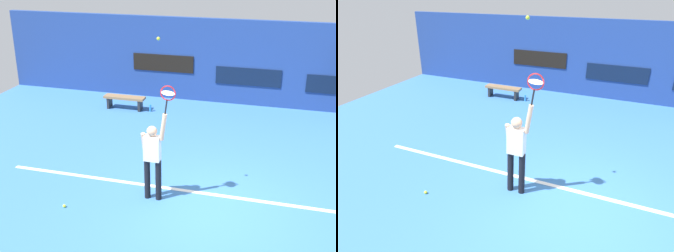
{
  "view_description": "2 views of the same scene",
  "coord_description": "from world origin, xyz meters",
  "views": [
    {
      "loc": [
        1.24,
        -7.72,
        5.04
      ],
      "look_at": [
        -1.12,
        0.74,
        1.47
      ],
      "focal_mm": 46.7,
      "sensor_mm": 36.0,
      "label": 1
    },
    {
      "loc": [
        0.6,
        -4.67,
        3.93
      ],
      "look_at": [
        -1.68,
        0.49,
        1.28
      ],
      "focal_mm": 31.83,
      "sensor_mm": 36.0,
      "label": 2
    }
  ],
  "objects": [
    {
      "name": "back_wall",
      "position": [
        0.0,
        6.93,
        1.45
      ],
      "size": [
        18.0,
        0.2,
        2.9
      ],
      "primitive_type": "cube",
      "color": "navy",
      "rests_on": "ground_plane"
    },
    {
      "name": "spare_ball",
      "position": [
        -2.97,
        -0.74,
        0.03
      ],
      "size": [
        0.07,
        0.07,
        0.07
      ],
      "primitive_type": "sphere",
      "color": "#CCE033",
      "rests_on": "ground_plane"
    },
    {
      "name": "tennis_player",
      "position": [
        -1.28,
        0.12,
        1.01
      ],
      "size": [
        0.57,
        0.31,
        1.99
      ],
      "color": "black",
      "rests_on": "ground_plane"
    },
    {
      "name": "tennis_ball",
      "position": [
        -1.16,
        0.19,
        3.46
      ],
      "size": [
        0.07,
        0.07,
        0.07
      ],
      "primitive_type": "sphere",
      "color": "#CCE033"
    },
    {
      "name": "water_bottle",
      "position": [
        -3.01,
        5.31,
        0.12
      ],
      "size": [
        0.07,
        0.07,
        0.24
      ],
      "primitive_type": "cylinder",
      "color": "#338CD8",
      "rests_on": "ground_plane"
    },
    {
      "name": "tennis_racket",
      "position": [
        -0.95,
        0.11,
        2.39
      ],
      "size": [
        0.35,
        0.27,
        0.62
      ],
      "color": "black"
    },
    {
      "name": "ground_plane",
      "position": [
        0.0,
        0.0,
        0.0
      ],
      "size": [
        18.0,
        18.0,
        0.0
      ],
      "primitive_type": "plane",
      "color": "#3870B2"
    },
    {
      "name": "sponsor_banner_portside",
      "position": [
        -3.0,
        6.81,
        1.29
      ],
      "size": [
        2.2,
        0.03,
        0.6
      ],
      "primitive_type": "cube",
      "color": "black"
    },
    {
      "name": "court_bench",
      "position": [
        -3.91,
        5.31,
        0.34
      ],
      "size": [
        1.4,
        0.36,
        0.45
      ],
      "color": "olive",
      "rests_on": "ground_plane"
    },
    {
      "name": "sponsor_banner_center",
      "position": [
        0.0,
        6.81,
        1.01
      ],
      "size": [
        2.2,
        0.03,
        0.6
      ],
      "primitive_type": "cube",
      "color": "#0C1933"
    },
    {
      "name": "court_baseline",
      "position": [
        0.0,
        0.59,
        0.01
      ],
      "size": [
        10.0,
        0.1,
        0.01
      ],
      "primitive_type": "cube",
      "color": "white",
      "rests_on": "ground_plane"
    }
  ]
}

